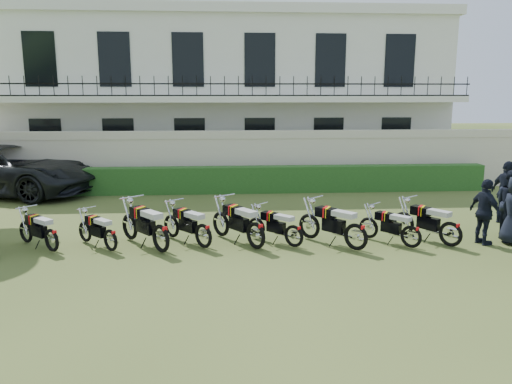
# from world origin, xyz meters

# --- Properties ---
(ground) EXTENTS (100.00, 100.00, 0.00)m
(ground) POSITION_xyz_m (0.00, 0.00, 0.00)
(ground) COLOR #37471C
(ground) RESTS_ON ground
(perimeter_wall) EXTENTS (30.00, 0.35, 2.30)m
(perimeter_wall) POSITION_xyz_m (0.00, 8.00, 1.17)
(perimeter_wall) COLOR beige
(perimeter_wall) RESTS_ON ground
(hedge) EXTENTS (18.00, 0.60, 1.00)m
(hedge) POSITION_xyz_m (1.00, 7.20, 0.50)
(hedge) COLOR #1A4217
(hedge) RESTS_ON ground
(building) EXTENTS (20.40, 9.60, 7.40)m
(building) POSITION_xyz_m (0.00, 13.96, 3.71)
(building) COLOR white
(building) RESTS_ON ground
(motorcycle_1) EXTENTS (1.37, 1.24, 0.96)m
(motorcycle_1) POSITION_xyz_m (-4.20, 0.18, 0.44)
(motorcycle_1) COLOR black
(motorcycle_1) RESTS_ON ground
(motorcycle_2) EXTENTS (1.24, 1.25, 0.92)m
(motorcycle_2) POSITION_xyz_m (-2.82, 0.13, 0.42)
(motorcycle_2) COLOR black
(motorcycle_2) RESTS_ON ground
(motorcycle_3) EXTENTS (1.43, 1.72, 1.16)m
(motorcycle_3) POSITION_xyz_m (-1.60, -0.06, 0.54)
(motorcycle_3) COLOR black
(motorcycle_3) RESTS_ON ground
(motorcycle_4) EXTENTS (1.33, 1.48, 1.04)m
(motorcycle_4) POSITION_xyz_m (-0.61, 0.23, 0.48)
(motorcycle_4) COLOR black
(motorcycle_4) RESTS_ON ground
(motorcycle_5) EXTENTS (1.32, 1.74, 1.14)m
(motorcycle_5) POSITION_xyz_m (0.66, 0.07, 0.53)
(motorcycle_5) COLOR black
(motorcycle_5) RESTS_ON ground
(motorcycle_6) EXTENTS (1.32, 1.25, 0.95)m
(motorcycle_6) POSITION_xyz_m (1.60, 0.16, 0.44)
(motorcycle_6) COLOR black
(motorcycle_6) RESTS_ON ground
(motorcycle_7) EXTENTS (1.46, 1.61, 1.13)m
(motorcycle_7) POSITION_xyz_m (3.05, -0.21, 0.52)
(motorcycle_7) COLOR black
(motorcycle_7) RESTS_ON ground
(motorcycle_8) EXTENTS (1.23, 1.35, 0.95)m
(motorcycle_8) POSITION_xyz_m (4.45, -0.10, 0.44)
(motorcycle_8) COLOR black
(motorcycle_8) RESTS_ON ground
(motorcycle_9) EXTENTS (1.23, 1.65, 1.07)m
(motorcycle_9) POSITION_xyz_m (5.45, -0.07, 0.49)
(motorcycle_9) COLOR black
(motorcycle_9) RESTS_ON ground
(suv) EXTENTS (7.24, 4.82, 1.85)m
(suv) POSITION_xyz_m (-8.07, 7.44, 0.92)
(suv) COLOR black
(suv) RESTS_ON ground
(officer_2) EXTENTS (0.65, 1.05, 1.66)m
(officer_2) POSITION_xyz_m (6.40, 0.14, 0.83)
(officer_2) COLOR black
(officer_2) RESTS_ON ground
(officer_4) EXTENTS (0.80, 0.96, 1.77)m
(officer_4) POSITION_xyz_m (7.50, 0.89, 0.89)
(officer_4) COLOR black
(officer_4) RESTS_ON ground
(officer_5) EXTENTS (0.69, 1.15, 1.84)m
(officer_5) POSITION_xyz_m (8.05, 2.05, 0.92)
(officer_5) COLOR black
(officer_5) RESTS_ON ground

